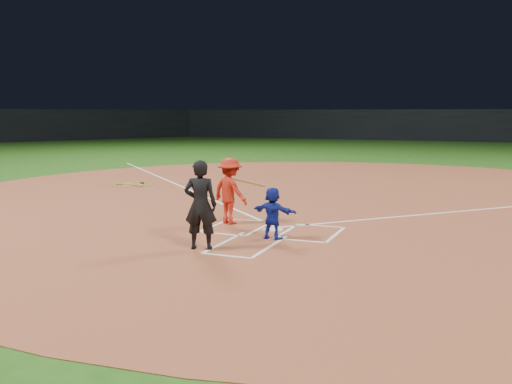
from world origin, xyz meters
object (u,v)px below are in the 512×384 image
at_px(batter_at_plate, 230,191).
at_px(umpire, 200,205).
at_px(home_plate, 273,229).
at_px(on_deck_circle, 132,185).
at_px(catcher, 273,213).

bearing_deg(batter_at_plate, umpire, -78.42).
distance_m(umpire, batter_at_plate, 2.87).
bearing_deg(home_plate, umpire, 73.03).
xyz_separation_m(on_deck_circle, umpire, (7.56, -8.71, 0.95)).
bearing_deg(on_deck_circle, home_plate, -36.92).
distance_m(home_plate, catcher, 1.20).
distance_m(on_deck_circle, catcher, 11.29).
xyz_separation_m(home_plate, catcher, (0.34, -0.98, 0.60)).
height_order(home_plate, catcher, catcher).
height_order(catcher, batter_at_plate, batter_at_plate).
distance_m(home_plate, batter_at_plate, 1.62).
bearing_deg(batter_at_plate, catcher, -38.58).
bearing_deg(umpire, home_plate, -122.18).
xyz_separation_m(home_plate, umpire, (-0.75, -2.46, 0.95)).
bearing_deg(umpire, catcher, -141.64).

